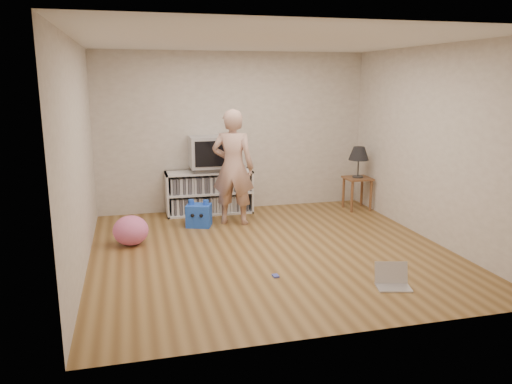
{
  "coord_description": "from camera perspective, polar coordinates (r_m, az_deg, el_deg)",
  "views": [
    {
      "loc": [
        -1.68,
        -5.88,
        2.16
      ],
      "look_at": [
        -0.09,
        0.4,
        0.69
      ],
      "focal_mm": 35.0,
      "sensor_mm": 36.0,
      "label": 1
    }
  ],
  "objects": [
    {
      "name": "ground",
      "position": [
        6.48,
        1.64,
        -6.67
      ],
      "size": [
        4.5,
        4.5,
        0.0
      ],
      "primitive_type": "plane",
      "color": "brown",
      "rests_on": "ground"
    },
    {
      "name": "walls",
      "position": [
        6.17,
        1.72,
        4.79
      ],
      "size": [
        4.52,
        4.52,
        2.6
      ],
      "color": "#BAB0A3",
      "rests_on": "ground"
    },
    {
      "name": "ceiling",
      "position": [
        6.13,
        1.8,
        16.91
      ],
      "size": [
        4.5,
        4.5,
        0.01
      ],
      "primitive_type": "cube",
      "color": "white",
      "rests_on": "walls"
    },
    {
      "name": "media_unit",
      "position": [
        8.21,
        -5.39,
        -0.0
      ],
      "size": [
        1.4,
        0.45,
        0.7
      ],
      "color": "white",
      "rests_on": "ground"
    },
    {
      "name": "dvd_deck",
      "position": [
        8.11,
        -5.43,
        2.62
      ],
      "size": [
        0.45,
        0.35,
        0.07
      ],
      "primitive_type": "cube",
      "color": "gray",
      "rests_on": "media_unit"
    },
    {
      "name": "crt_tv",
      "position": [
        8.07,
        -5.46,
        4.61
      ],
      "size": [
        0.6,
        0.53,
        0.5
      ],
      "color": "#ADADB3",
      "rests_on": "dvd_deck"
    },
    {
      "name": "side_table",
      "position": [
        8.55,
        11.51,
        0.77
      ],
      "size": [
        0.42,
        0.42,
        0.55
      ],
      "color": "brown",
      "rests_on": "ground"
    },
    {
      "name": "table_lamp",
      "position": [
        8.46,
        11.66,
        4.25
      ],
      "size": [
        0.34,
        0.34,
        0.52
      ],
      "color": "#333333",
      "rests_on": "side_table"
    },
    {
      "name": "person",
      "position": [
        7.46,
        -2.65,
        2.83
      ],
      "size": [
        0.75,
        0.63,
        1.74
      ],
      "primitive_type": "imported",
      "rotation": [
        0.0,
        0.0,
        2.74
      ],
      "color": "tan",
      "rests_on": "ground"
    },
    {
      "name": "laptop",
      "position": [
        5.59,
        15.31,
        -9.68
      ],
      "size": [
        0.41,
        0.36,
        0.24
      ],
      "rotation": [
        0.0,
        0.0,
        -0.25
      ],
      "color": "silver",
      "rests_on": "ground"
    },
    {
      "name": "playing_cards",
      "position": [
        5.65,
        2.25,
        -9.55
      ],
      "size": [
        0.07,
        0.09,
        0.02
      ],
      "primitive_type": "cube",
      "rotation": [
        0.0,
        0.0,
        0.03
      ],
      "color": "#4652BA",
      "rests_on": "ground"
    },
    {
      "name": "plush_blue",
      "position": [
        7.51,
        -6.55,
        -2.63
      ],
      "size": [
        0.42,
        0.38,
        0.41
      ],
      "rotation": [
        0.0,
        0.0,
        -0.34
      ],
      "color": "blue",
      "rests_on": "ground"
    },
    {
      "name": "plush_pink",
      "position": [
        6.83,
        -14.13,
        -4.29
      ],
      "size": [
        0.62,
        0.62,
        0.4
      ],
      "primitive_type": "ellipsoid",
      "rotation": [
        0.0,
        0.0,
        0.43
      ],
      "color": "pink",
      "rests_on": "ground"
    }
  ]
}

